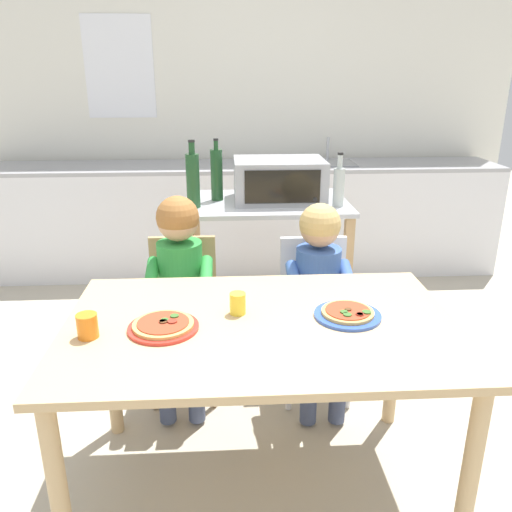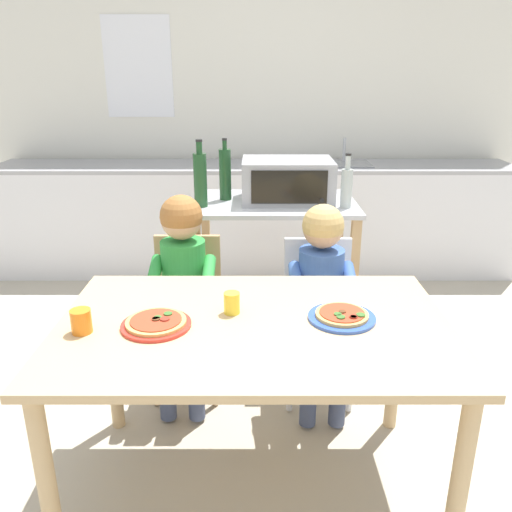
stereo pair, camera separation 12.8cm
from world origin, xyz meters
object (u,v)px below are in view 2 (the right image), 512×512
object	(u,v)px
toaster_oven	(290,180)
drinking_cup_yellow	(234,303)
kitchen_island_cart	(276,251)
dining_chair_right	(320,307)
bottle_slim_sauce	(203,179)
dining_table	(256,345)
bottle_squat_spirits	(227,174)
pizza_plate_red_rimmed	(158,323)
child_in_green_shirt	(185,274)
drinking_cup_orange	(84,321)
bottle_clear_vinegar	(349,187)
pizza_plate_blue_rimmed	(344,316)
child_in_blue_striped_shirt	(324,282)
dining_chair_left	(189,303)

from	to	relation	value
toaster_oven	drinking_cup_yellow	distance (m)	1.21
kitchen_island_cart	dining_chair_right	bearing A→B (deg)	-67.33
bottle_slim_sauce	dining_table	size ratio (longest dim) A/B	0.26
bottle_squat_spirits	pizza_plate_red_rimmed	world-z (taller)	bottle_squat_spirits
dining_table	pizza_plate_red_rimmed	size ratio (longest dim) A/B	5.68
dining_table	drinking_cup_yellow	xyz separation A→B (m)	(-0.08, 0.08, 0.14)
dining_chair_right	drinking_cup_yellow	distance (m)	0.82
kitchen_island_cart	child_in_green_shirt	distance (m)	0.74
dining_chair_right	drinking_cup_orange	distance (m)	1.26
bottle_clear_vinegar	drinking_cup_yellow	distance (m)	1.18
dining_table	pizza_plate_blue_rimmed	world-z (taller)	pizza_plate_blue_rimmed
dining_table	pizza_plate_red_rimmed	distance (m)	0.37
dining_chair_right	drinking_cup_orange	size ratio (longest dim) A/B	9.49
dining_table	dining_chair_right	bearing A→B (deg)	65.40
child_in_green_shirt	child_in_blue_striped_shirt	bearing A→B (deg)	-4.25
toaster_oven	bottle_clear_vinegar	distance (m)	0.35
toaster_oven	dining_chair_right	world-z (taller)	toaster_oven
bottle_slim_sauce	dining_chair_left	xyz separation A→B (m)	(-0.05, -0.34, -0.59)
dining_chair_right	toaster_oven	bearing A→B (deg)	104.74
bottle_clear_vinegar	bottle_slim_sauce	bearing A→B (deg)	178.26
toaster_oven	kitchen_island_cart	bearing A→B (deg)	-166.69
bottle_slim_sauce	drinking_cup_orange	distance (m)	1.24
dining_chair_right	pizza_plate_red_rimmed	world-z (taller)	dining_chair_right
dining_table	drinking_cup_orange	bearing A→B (deg)	-172.87
kitchen_island_cart	child_in_blue_striped_shirt	xyz separation A→B (m)	(0.21, -0.63, 0.06)
dining_table	pizza_plate_blue_rimmed	xyz separation A→B (m)	(0.33, 0.03, 0.11)
bottle_slim_sauce	dining_chair_right	bearing A→B (deg)	-31.94
kitchen_island_cart	drinking_cup_yellow	bearing A→B (deg)	-99.80
bottle_clear_vinegar	drinking_cup_yellow	size ratio (longest dim) A/B	3.59
bottle_squat_spirits	pizza_plate_blue_rimmed	bearing A→B (deg)	-68.22
toaster_oven	bottle_clear_vinegar	size ratio (longest dim) A/B	1.73
bottle_slim_sauce	pizza_plate_blue_rimmed	size ratio (longest dim) A/B	1.46
pizza_plate_red_rimmed	pizza_plate_blue_rimmed	size ratio (longest dim) A/B	1.01
child_in_green_shirt	child_in_blue_striped_shirt	size ratio (longest dim) A/B	1.03
kitchen_island_cart	toaster_oven	bearing A→B (deg)	13.31
drinking_cup_orange	bottle_slim_sauce	bearing A→B (deg)	75.40
bottle_clear_vinegar	dining_chair_left	xyz separation A→B (m)	(-0.85, -0.32, -0.55)
kitchen_island_cart	dining_table	bearing A→B (deg)	-95.38
child_in_blue_striped_shirt	drinking_cup_yellow	size ratio (longest dim) A/B	12.29
bottle_slim_sauce	toaster_oven	bearing A→B (deg)	15.73
toaster_oven	bottle_clear_vinegar	bearing A→B (deg)	-27.16
child_in_green_shirt	pizza_plate_red_rimmed	distance (m)	0.68
bottle_clear_vinegar	dining_chair_right	bearing A→B (deg)	-115.75
child_in_green_shirt	drinking_cup_orange	xyz separation A→B (m)	(-0.25, -0.72, 0.11)
bottle_clear_vinegar	pizza_plate_red_rimmed	world-z (taller)	bottle_clear_vinegar
bottle_clear_vinegar	dining_table	size ratio (longest dim) A/B	0.21
dining_chair_right	kitchen_island_cart	bearing A→B (deg)	112.67
child_in_green_shirt	bottle_slim_sauce	bearing A→B (deg)	83.19
pizza_plate_blue_rimmed	drinking_cup_orange	xyz separation A→B (m)	(-0.93, -0.10, 0.03)
bottle_clear_vinegar	drinking_cup_orange	xyz separation A→B (m)	(-1.10, -1.15, -0.23)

